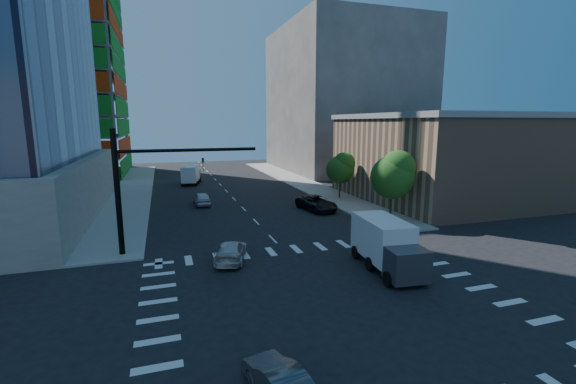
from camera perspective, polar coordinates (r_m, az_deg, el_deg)
name	(u,v)px	position (r m, az deg, el deg)	size (l,w,h in m)	color
ground	(334,302)	(21.70, 6.78, -15.90)	(160.00, 160.00, 0.00)	black
road_markings	(334,302)	(21.70, 6.78, -15.88)	(20.00, 20.00, 0.01)	silver
sidewalk_ne	(300,182)	(62.00, 1.77, 1.46)	(5.00, 60.00, 0.15)	gray
sidewalk_nw	(134,191)	(58.53, -21.91, 0.19)	(5.00, 60.00, 0.15)	gray
construction_building	(38,33)	(83.18, -33.03, 19.11)	(25.16, 34.50, 70.60)	slate
commercial_building	(443,157)	(51.95, 22.00, 4.84)	(20.50, 22.50, 10.60)	#A47E5F
bg_building_ne	(342,100)	(80.88, 8.06, 13.31)	(24.00, 30.00, 28.00)	#5A5551
signal_mast_nw	(140,180)	(29.44, -21.14, 1.66)	(10.20, 0.40, 9.00)	black
tree_south	(394,174)	(38.17, 15.43, 2.58)	(4.16, 4.16, 6.82)	#382316
tree_north	(341,168)	(48.76, 7.92, 3.61)	(3.54, 3.52, 5.78)	#382316
car_nb_far	(316,203)	(42.52, 4.23, -1.64)	(2.65, 5.75, 1.60)	black
car_sb_near	(231,251)	(27.52, -8.44, -8.64)	(1.90, 4.68, 1.36)	#BCBCBC
car_sb_mid	(202,199)	(46.23, -12.64, -0.96)	(1.79, 4.44, 1.51)	silver
car_sb_cross	(280,382)	(14.93, -1.21, -26.35)	(1.34, 3.85, 1.27)	#47474B
box_truck_near	(389,250)	(26.05, 14.67, -8.24)	(3.20, 6.36, 3.22)	black
box_truck_far	(191,176)	(62.55, -14.11, 2.36)	(3.52, 5.96, 2.93)	black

